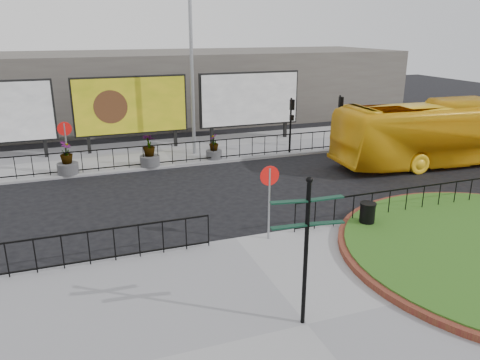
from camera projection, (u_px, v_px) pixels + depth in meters
name	position (u px, v px, depth m)	size (l,w,h in m)	color
ground	(235.00, 241.00, 15.38)	(90.00, 90.00, 0.00)	black
pavement_near	(307.00, 326.00, 10.89)	(30.00, 10.00, 0.12)	gray
pavement_far	(164.00, 152.00, 26.08)	(44.00, 6.00, 0.12)	gray
railing_near_left	(35.00, 256.00, 12.95)	(10.00, 0.10, 1.10)	black
railing_near_right	(406.00, 201.00, 17.01)	(9.00, 0.10, 1.10)	black
railing_far	(193.00, 152.00, 23.80)	(18.00, 0.10, 1.10)	black
speed_sign_far	(65.00, 136.00, 21.56)	(0.64, 0.07, 2.47)	gray
speed_sign_near	(269.00, 186.00, 14.75)	(0.64, 0.07, 2.47)	gray
billboard_mid	(131.00, 106.00, 25.67)	(6.20, 0.31, 4.10)	black
billboard_right	(250.00, 99.00, 27.94)	(6.20, 0.31, 4.10)	black
lamp_post	(192.00, 65.00, 24.19)	(0.74, 0.18, 9.23)	gray
signal_pole_a	(291.00, 117.00, 25.18)	(0.22, 0.26, 3.00)	black
signal_pole_b	(340.00, 114.00, 26.16)	(0.22, 0.26, 3.00)	black
building_backdrop	(135.00, 88.00, 34.25)	(40.00, 10.00, 5.00)	#5A564F
fingerpost_sign	(307.00, 238.00, 10.27)	(1.68, 0.43, 3.59)	black
litter_bin	(367.00, 215.00, 15.96)	(0.55, 0.55, 0.92)	black
bus	(445.00, 133.00, 23.65)	(2.73, 11.65, 3.24)	yellow
planter_a	(67.00, 161.00, 21.91)	(0.97, 0.97, 1.56)	#4C4C4F
planter_b	(149.00, 154.00, 23.15)	(0.98, 0.98, 1.61)	#4C4C4F
planter_c	(214.00, 150.00, 24.50)	(0.84, 0.84, 1.31)	#4C4C4F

